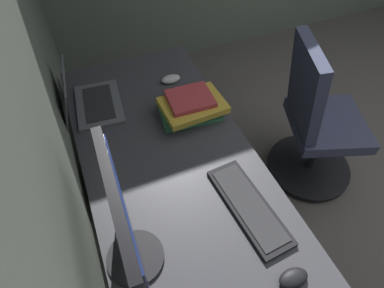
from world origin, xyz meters
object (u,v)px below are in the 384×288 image
(keyboard_main, at_px, (249,206))
(mouse_main, at_px, (293,278))
(drawer_pedestal, at_px, (167,199))
(laptop_leftmost, at_px, (86,100))
(mouse_spare, at_px, (171,79))
(office_chair, at_px, (315,125))
(monitor_primary, at_px, (125,226))
(book_stack_near, at_px, (192,106))

(keyboard_main, relative_size, mouse_main, 4.13)
(drawer_pedestal, distance_m, laptop_leftmost, 0.66)
(keyboard_main, distance_m, mouse_spare, 0.84)
(mouse_main, height_order, mouse_spare, same)
(office_chair, bearing_deg, keyboard_main, 121.22)
(drawer_pedestal, height_order, office_chair, office_chair)
(monitor_primary, relative_size, laptop_leftmost, 1.33)
(drawer_pedestal, relative_size, book_stack_near, 2.21)
(laptop_leftmost, relative_size, mouse_spare, 3.41)
(laptop_leftmost, height_order, mouse_spare, laptop_leftmost)
(drawer_pedestal, bearing_deg, monitor_primary, 150.32)
(keyboard_main, xyz_separation_m, mouse_main, (-0.30, -0.00, 0.01))
(monitor_primary, relative_size, book_stack_near, 1.50)
(mouse_main, xyz_separation_m, mouse_spare, (1.14, 0.02, 0.00))
(keyboard_main, bearing_deg, monitor_primary, 93.06)
(book_stack_near, bearing_deg, laptop_leftmost, 62.48)
(monitor_primary, distance_m, office_chair, 1.40)
(monitor_primary, relative_size, keyboard_main, 1.10)
(keyboard_main, xyz_separation_m, mouse_spare, (0.84, 0.01, 0.01))
(mouse_main, bearing_deg, keyboard_main, 0.39)
(keyboard_main, xyz_separation_m, office_chair, (0.45, -0.75, -0.28))
(drawer_pedestal, height_order, laptop_leftmost, laptop_leftmost)
(mouse_spare, xyz_separation_m, book_stack_near, (-0.28, -0.01, 0.04))
(book_stack_near, bearing_deg, monitor_primary, 142.52)
(keyboard_main, bearing_deg, drawer_pedestal, 31.03)
(drawer_pedestal, xyz_separation_m, mouse_main, (-0.67, -0.23, 0.40))
(keyboard_main, relative_size, mouse_spare, 4.13)
(mouse_spare, bearing_deg, mouse_main, -179.20)
(book_stack_near, height_order, office_chair, office_chair)
(mouse_main, xyz_separation_m, book_stack_near, (0.86, 0.01, 0.04))
(office_chair, bearing_deg, monitor_primary, 111.62)
(drawer_pedestal, relative_size, monitor_primary, 1.48)
(monitor_primary, xyz_separation_m, mouse_spare, (0.87, -0.44, -0.23))
(office_chair, bearing_deg, book_stack_near, 81.57)
(keyboard_main, height_order, mouse_main, mouse_main)
(laptop_leftmost, distance_m, keyboard_main, 0.94)
(mouse_main, relative_size, book_stack_near, 0.33)
(monitor_primary, height_order, mouse_spare, monitor_primary)
(monitor_primary, distance_m, book_stack_near, 0.77)
(office_chair, bearing_deg, drawer_pedestal, 94.38)
(mouse_main, bearing_deg, laptop_leftmost, 23.17)
(mouse_main, bearing_deg, drawer_pedestal, 18.82)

